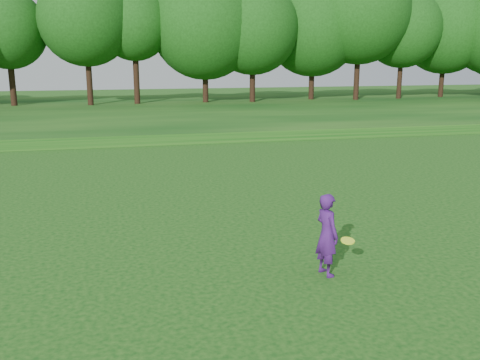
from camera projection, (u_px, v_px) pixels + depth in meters
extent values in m
plane|color=#0C4110|center=(151.00, 305.00, 10.41)|extent=(140.00, 140.00, 0.00)
cube|color=#0C4110|center=(119.00, 113.00, 42.55)|extent=(130.00, 30.00, 0.60)
cube|color=gray|center=(124.00, 144.00, 29.35)|extent=(130.00, 1.60, 0.04)
imported|color=#441667|center=(327.00, 235.00, 11.67)|extent=(0.59, 0.76, 1.85)
cylinder|color=#E0FF28|center=(348.00, 241.00, 11.26)|extent=(0.30, 0.30, 0.09)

